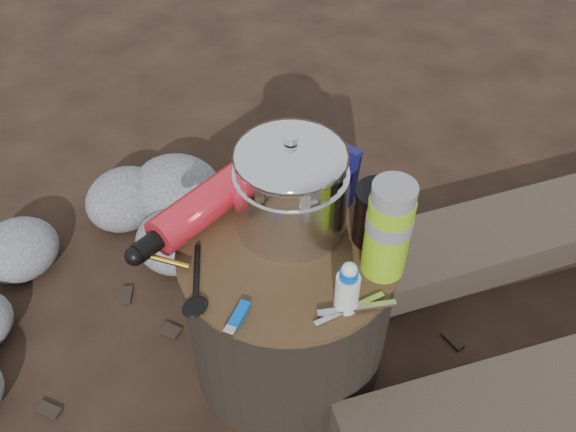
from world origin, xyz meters
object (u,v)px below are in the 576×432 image
Objects in this scene: thermos at (388,230)px; fuel_bottle at (205,205)px; camping_pot at (291,185)px; travel_mug at (375,215)px; stump at (288,309)px.

fuel_bottle is at bearing -163.56° from thermos.
camping_pot reaches higher than thermos.
fuel_bottle is 0.37m from thermos.
camping_pot is 1.02× the size of thermos.
travel_mug reaches higher than fuel_bottle.
thermos is at bearing -44.72° from travel_mug.
thermos reaches higher than stump.
fuel_bottle is at bearing -168.83° from stump.
stump is at bearing -158.29° from thermos.
fuel_bottle is (-0.14, -0.09, -0.06)m from camping_pot.
travel_mug is at bearing 135.28° from thermos.
camping_pot is 1.68× the size of travel_mug.
stump is at bearing -133.54° from travel_mug.
fuel_bottle reaches higher than stump.
thermos is (0.35, 0.10, 0.06)m from fuel_bottle.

